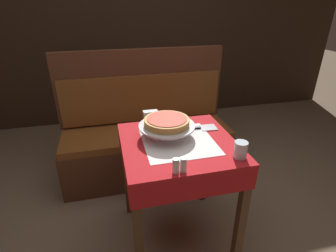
{
  "coord_description": "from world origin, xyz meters",
  "views": [
    {
      "loc": [
        -0.39,
        -1.32,
        1.53
      ],
      "look_at": [
        -0.05,
        0.05,
        0.84
      ],
      "focal_mm": 28.0,
      "sensor_mm": 36.0,
      "label": 1
    }
  ],
  "objects_px": {
    "water_glass_near": "(240,150)",
    "napkin_holder": "(151,117)",
    "pizza_server": "(196,128)",
    "pepper_shaker": "(183,165)",
    "deep_dish_pizza": "(167,122)",
    "condiment_caddy": "(166,67)",
    "dining_table_rear": "(160,82)",
    "pizza_pan_stand": "(167,126)",
    "salt_shaker": "(176,166)",
    "dining_table_front": "(178,157)",
    "booth_bench": "(147,141)"
  },
  "relations": [
    {
      "from": "pizza_server",
      "to": "napkin_holder",
      "type": "relative_size",
      "value": 3.04
    },
    {
      "from": "dining_table_rear",
      "to": "deep_dish_pizza",
      "type": "distance_m",
      "value": 1.57
    },
    {
      "from": "dining_table_rear",
      "to": "condiment_caddy",
      "type": "bearing_deg",
      "value": 49.09
    },
    {
      "from": "booth_bench",
      "to": "water_glass_near",
      "type": "relative_size",
      "value": 16.4
    },
    {
      "from": "dining_table_rear",
      "to": "pizza_server",
      "type": "distance_m",
      "value": 1.48
    },
    {
      "from": "booth_bench",
      "to": "napkin_holder",
      "type": "bearing_deg",
      "value": -95.11
    },
    {
      "from": "water_glass_near",
      "to": "salt_shaker",
      "type": "distance_m",
      "value": 0.38
    },
    {
      "from": "pizza_pan_stand",
      "to": "pizza_server",
      "type": "distance_m",
      "value": 0.23
    },
    {
      "from": "dining_table_rear",
      "to": "water_glass_near",
      "type": "height_order",
      "value": "water_glass_near"
    },
    {
      "from": "napkin_holder",
      "to": "condiment_caddy",
      "type": "distance_m",
      "value": 1.49
    },
    {
      "from": "pepper_shaker",
      "to": "napkin_holder",
      "type": "height_order",
      "value": "napkin_holder"
    },
    {
      "from": "deep_dish_pizza",
      "to": "water_glass_near",
      "type": "height_order",
      "value": "deep_dish_pizza"
    },
    {
      "from": "pizza_pan_stand",
      "to": "salt_shaker",
      "type": "height_order",
      "value": "salt_shaker"
    },
    {
      "from": "salt_shaker",
      "to": "condiment_caddy",
      "type": "height_order",
      "value": "condiment_caddy"
    },
    {
      "from": "deep_dish_pizza",
      "to": "condiment_caddy",
      "type": "xyz_separation_m",
      "value": [
        0.38,
        1.63,
        -0.05
      ]
    },
    {
      "from": "dining_table_rear",
      "to": "pizza_server",
      "type": "height_order",
      "value": "pizza_server"
    },
    {
      "from": "dining_table_rear",
      "to": "water_glass_near",
      "type": "relative_size",
      "value": 8.3
    },
    {
      "from": "pepper_shaker",
      "to": "condiment_caddy",
      "type": "relative_size",
      "value": 0.52
    },
    {
      "from": "dining_table_rear",
      "to": "pepper_shaker",
      "type": "distance_m",
      "value": 1.95
    },
    {
      "from": "dining_table_front",
      "to": "water_glass_near",
      "type": "xyz_separation_m",
      "value": [
        0.27,
        -0.25,
        0.16
      ]
    },
    {
      "from": "pizza_pan_stand",
      "to": "pepper_shaker",
      "type": "height_order",
      "value": "pepper_shaker"
    },
    {
      "from": "salt_shaker",
      "to": "dining_table_rear",
      "type": "bearing_deg",
      "value": 79.82
    },
    {
      "from": "condiment_caddy",
      "to": "booth_bench",
      "type": "bearing_deg",
      "value": -113.78
    },
    {
      "from": "deep_dish_pizza",
      "to": "pepper_shaker",
      "type": "bearing_deg",
      "value": -91.54
    },
    {
      "from": "dining_table_front",
      "to": "water_glass_near",
      "type": "height_order",
      "value": "water_glass_near"
    },
    {
      "from": "water_glass_near",
      "to": "napkin_holder",
      "type": "relative_size",
      "value": 0.93
    },
    {
      "from": "salt_shaker",
      "to": "condiment_caddy",
      "type": "relative_size",
      "value": 0.54
    },
    {
      "from": "dining_table_front",
      "to": "pizza_server",
      "type": "height_order",
      "value": "pizza_server"
    },
    {
      "from": "pizza_pan_stand",
      "to": "napkin_holder",
      "type": "xyz_separation_m",
      "value": [
        -0.06,
        0.21,
        -0.02
      ]
    },
    {
      "from": "deep_dish_pizza",
      "to": "pizza_server",
      "type": "bearing_deg",
      "value": 13.6
    },
    {
      "from": "dining_table_front",
      "to": "napkin_holder",
      "type": "relative_size",
      "value": 7.61
    },
    {
      "from": "dining_table_rear",
      "to": "pizza_pan_stand",
      "type": "xyz_separation_m",
      "value": [
        -0.29,
        -1.53,
        0.17
      ]
    },
    {
      "from": "deep_dish_pizza",
      "to": "salt_shaker",
      "type": "height_order",
      "value": "deep_dish_pizza"
    },
    {
      "from": "napkin_holder",
      "to": "pepper_shaker",
      "type": "bearing_deg",
      "value": -84.99
    },
    {
      "from": "salt_shaker",
      "to": "napkin_holder",
      "type": "bearing_deg",
      "value": 91.23
    },
    {
      "from": "dining_table_rear",
      "to": "pepper_shaker",
      "type": "bearing_deg",
      "value": -99.02
    },
    {
      "from": "booth_bench",
      "to": "salt_shaker",
      "type": "height_order",
      "value": "booth_bench"
    },
    {
      "from": "water_glass_near",
      "to": "pizza_server",
      "type": "bearing_deg",
      "value": 106.17
    },
    {
      "from": "water_glass_near",
      "to": "condiment_caddy",
      "type": "relative_size",
      "value": 0.62
    },
    {
      "from": "booth_bench",
      "to": "pizza_server",
      "type": "relative_size",
      "value": 5.0
    },
    {
      "from": "pizza_server",
      "to": "napkin_holder",
      "type": "bearing_deg",
      "value": 149.93
    },
    {
      "from": "pizza_pan_stand",
      "to": "pepper_shaker",
      "type": "xyz_separation_m",
      "value": [
        -0.01,
        -0.39,
        -0.03
      ]
    },
    {
      "from": "pepper_shaker",
      "to": "pizza_server",
      "type": "bearing_deg",
      "value": 63.03
    },
    {
      "from": "pizza_pan_stand",
      "to": "pepper_shaker",
      "type": "relative_size",
      "value": 4.45
    },
    {
      "from": "dining_table_front",
      "to": "pepper_shaker",
      "type": "xyz_separation_m",
      "value": [
        -0.06,
        -0.3,
        0.15
      ]
    },
    {
      "from": "water_glass_near",
      "to": "napkin_holder",
      "type": "distance_m",
      "value": 0.67
    },
    {
      "from": "salt_shaker",
      "to": "dining_table_front",
      "type": "bearing_deg",
      "value": 71.37
    },
    {
      "from": "pizza_server",
      "to": "pepper_shaker",
      "type": "xyz_separation_m",
      "value": [
        -0.22,
        -0.44,
        0.03
      ]
    },
    {
      "from": "pepper_shaker",
      "to": "napkin_holder",
      "type": "distance_m",
      "value": 0.6
    },
    {
      "from": "pizza_pan_stand",
      "to": "water_glass_near",
      "type": "distance_m",
      "value": 0.47
    }
  ]
}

